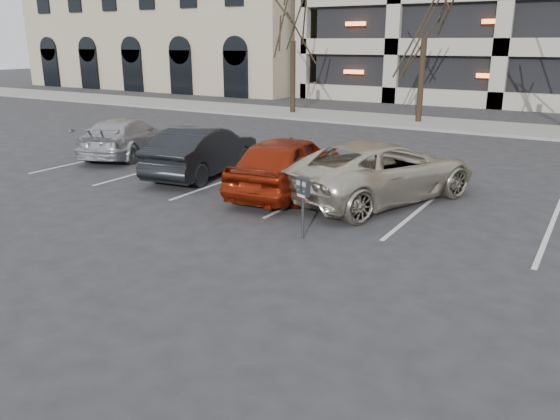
{
  "coord_description": "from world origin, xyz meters",
  "views": [
    {
      "loc": [
        4.94,
        -10.08,
        3.8
      ],
      "look_at": [
        0.03,
        -1.96,
        0.87
      ],
      "focal_mm": 35.0,
      "sensor_mm": 36.0,
      "label": 1
    }
  ],
  "objects_px": {
    "parking_meter": "(303,193)",
    "car_dark": "(203,151)",
    "suv_silver": "(380,170)",
    "car_red": "(288,164)",
    "car_silver": "(126,137)"
  },
  "relations": [
    {
      "from": "parking_meter",
      "to": "car_dark",
      "type": "xyz_separation_m",
      "value": [
        -5.19,
        3.31,
        -0.24
      ]
    },
    {
      "from": "suv_silver",
      "to": "car_dark",
      "type": "distance_m",
      "value": 5.46
    },
    {
      "from": "car_dark",
      "to": "car_red",
      "type": "bearing_deg",
      "value": 163.77
    },
    {
      "from": "car_dark",
      "to": "car_silver",
      "type": "distance_m",
      "value": 4.2
    },
    {
      "from": "parking_meter",
      "to": "car_red",
      "type": "distance_m",
      "value": 3.52
    },
    {
      "from": "parking_meter",
      "to": "suv_silver",
      "type": "relative_size",
      "value": 0.21
    },
    {
      "from": "car_dark",
      "to": "car_silver",
      "type": "relative_size",
      "value": 0.98
    },
    {
      "from": "car_silver",
      "to": "car_dark",
      "type": "bearing_deg",
      "value": 147.4
    },
    {
      "from": "suv_silver",
      "to": "car_silver",
      "type": "relative_size",
      "value": 1.31
    },
    {
      "from": "parking_meter",
      "to": "car_red",
      "type": "xyz_separation_m",
      "value": [
        -2.03,
        2.87,
        -0.19
      ]
    },
    {
      "from": "suv_silver",
      "to": "car_dark",
      "type": "height_order",
      "value": "suv_silver"
    },
    {
      "from": "car_red",
      "to": "car_silver",
      "type": "distance_m",
      "value": 7.39
    },
    {
      "from": "car_silver",
      "to": "parking_meter",
      "type": "bearing_deg",
      "value": 135.43
    },
    {
      "from": "car_dark",
      "to": "car_silver",
      "type": "xyz_separation_m",
      "value": [
        -4.1,
        0.9,
        -0.07
      ]
    },
    {
      "from": "suv_silver",
      "to": "car_red",
      "type": "bearing_deg",
      "value": 37.57
    }
  ]
}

